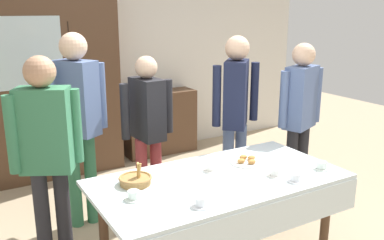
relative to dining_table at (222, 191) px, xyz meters
The scene contains 20 objects.
back_wall 2.97m from the dining_table, 90.00° to the left, with size 6.40×0.10×2.70m, color silver.
dining_table is the anchor object (origin of this frame).
wall_cabinet 2.77m from the dining_table, 109.16° to the left, with size 2.08×0.46×2.12m.
bookshelf_low 2.76m from the dining_table, 73.55° to the left, with size 0.98×0.35×0.86m.
book_stack 2.77m from the dining_table, 73.55° to the left, with size 0.16×0.22×0.09m.
tea_cup_near_left 0.55m from the dining_table, 34.42° to the right, with size 0.13×0.13×0.06m.
tea_cup_back_edge 0.22m from the dining_table, 82.79° to the left, with size 0.13×0.13×0.06m.
tea_cup_far_right 0.83m from the dining_table, 16.29° to the right, with size 0.13×0.13×0.06m.
tea_cup_mid_left 0.70m from the dining_table, behind, with size 0.13×0.13×0.06m.
tea_cup_far_left 0.48m from the dining_table, 140.93° to the right, with size 0.13×0.13×0.06m.
tea_cup_center 0.43m from the dining_table, 21.26° to the right, with size 0.13×0.13×0.06m.
bread_basket 0.64m from the dining_table, 158.48° to the left, with size 0.24×0.24×0.16m.
pastry_plate 0.42m from the dining_table, 25.70° to the left, with size 0.28×0.28×0.05m.
spoon_far_right 0.24m from the dining_table, 148.51° to the right, with size 0.12×0.02×0.01m.
spoon_center 0.41m from the dining_table, behind, with size 0.12×0.02×0.01m.
person_beside_shelf 1.15m from the dining_table, 94.53° to the left, with size 0.52×0.38×1.53m.
person_behind_table_right 1.31m from the dining_table, 151.22° to the left, with size 0.52×0.34×1.64m.
person_behind_table_left 1.13m from the dining_table, 48.87° to the left, with size 0.52×0.40×1.71m.
person_by_cabinet 1.46m from the dining_table, 120.41° to the left, with size 0.52×0.41×1.76m.
person_near_right_end 1.44m from the dining_table, 22.88° to the left, with size 0.52×0.32×1.63m.
Camera 1 is at (-1.64, -2.60, 1.95)m, focal length 39.28 mm.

